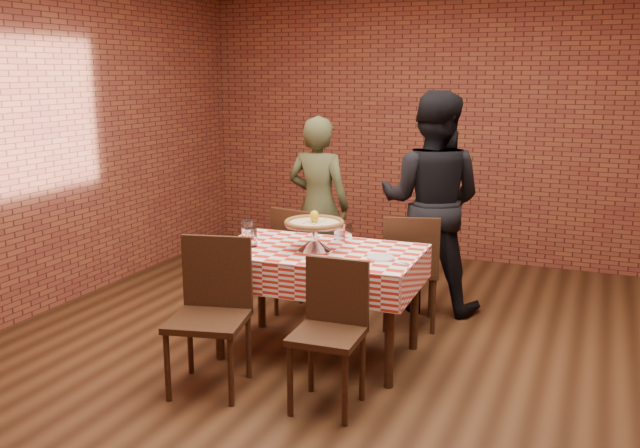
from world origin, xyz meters
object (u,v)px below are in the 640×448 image
(water_glass_right, at_px, (247,229))
(chair_near_right, at_px, (327,338))
(pizza, at_px, (314,223))
(diner_olive, at_px, (318,205))
(pizza_stand, at_px, (314,237))
(chair_far_right, at_px, (410,269))
(chair_far_left, at_px, (306,260))
(table, at_px, (319,303))
(condiment_caddy, at_px, (343,232))
(water_glass_left, at_px, (251,237))
(diner_black, at_px, (431,202))
(chair_near_left, at_px, (208,318))

(water_glass_right, distance_m, chair_near_right, 1.31)
(pizza, relative_size, diner_olive, 0.26)
(pizza_stand, xyz_separation_m, diner_olive, (-0.53, 1.33, -0.06))
(chair_far_right, bearing_deg, pizza_stand, 44.70)
(chair_near_right, xyz_separation_m, chair_far_right, (0.08, 1.50, 0.01))
(chair_far_left, bearing_deg, water_glass_right, 83.42)
(table, height_order, chair_near_right, chair_near_right)
(pizza, height_order, chair_far_left, pizza)
(pizza_stand, relative_size, chair_far_right, 0.45)
(condiment_caddy, bearing_deg, pizza_stand, -89.42)
(chair_far_left, bearing_deg, pizza_stand, 127.38)
(chair_near_right, bearing_deg, pizza_stand, 116.22)
(condiment_caddy, bearing_deg, water_glass_left, -127.29)
(pizza, relative_size, chair_far_left, 0.45)
(chair_far_left, xyz_separation_m, diner_black, (0.88, 0.52, 0.45))
(table, xyz_separation_m, chair_near_right, (0.35, -0.71, 0.06))
(chair_near_right, distance_m, chair_far_left, 1.63)
(pizza, distance_m, chair_far_left, 0.99)
(water_glass_left, xyz_separation_m, chair_near_left, (0.05, -0.66, -0.35))
(pizza_stand, height_order, diner_black, diner_black)
(water_glass_left, height_order, diner_olive, diner_olive)
(table, distance_m, chair_far_right, 0.90)
(pizza, bearing_deg, water_glass_right, 167.94)
(water_glass_right, relative_size, condiment_caddy, 0.93)
(table, bearing_deg, condiment_caddy, 75.02)
(water_glass_right, bearing_deg, chair_far_left, 73.53)
(table, bearing_deg, diner_olive, 112.82)
(chair_near_left, xyz_separation_m, diner_black, (0.89, 2.01, 0.43))
(table, relative_size, pizza, 3.36)
(water_glass_left, relative_size, diner_olive, 0.08)
(pizza, xyz_separation_m, diner_black, (0.49, 1.28, -0.05))
(diner_olive, height_order, diner_black, diner_black)
(table, xyz_separation_m, condiment_caddy, (0.07, 0.27, 0.45))
(condiment_caddy, height_order, chair_near_left, chair_near_left)
(chair_far_right, distance_m, diner_black, 0.64)
(water_glass_right, relative_size, diner_black, 0.07)
(pizza_stand, distance_m, diner_black, 1.37)
(chair_far_right, bearing_deg, condiment_caddy, 38.84)
(diner_olive, bearing_deg, water_glass_left, 95.19)
(table, xyz_separation_m, water_glass_right, (-0.60, 0.10, 0.45))
(diner_black, bearing_deg, chair_far_left, 29.48)
(chair_far_left, height_order, diner_olive, diner_olive)
(chair_near_left, bearing_deg, chair_near_right, -9.28)
(water_glass_left, relative_size, chair_far_right, 0.14)
(condiment_caddy, distance_m, diner_olive, 1.21)
(chair_near_right, distance_m, diner_black, 2.02)
(water_glass_left, xyz_separation_m, chair_far_left, (0.05, 0.83, -0.38))
(chair_far_left, bearing_deg, chair_near_right, 127.88)
(pizza_stand, height_order, chair_far_left, pizza_stand)
(chair_near_right, bearing_deg, chair_far_right, 84.74)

